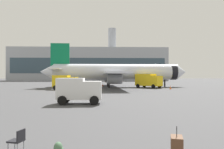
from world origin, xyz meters
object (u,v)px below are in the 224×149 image
(service_truck, at_px, (65,82))
(rolling_suitcase, at_px, (177,147))
(fuel_truck, at_px, (148,80))
(gate_chair, at_px, (18,139))
(cargo_van, at_px, (79,89))
(safety_cone_outer, at_px, (103,85))
(traveller_backpack, at_px, (59,149))
(safety_cone_far, at_px, (81,88))
(safety_cone_near, at_px, (66,85))
(airplane_at_gate, at_px, (116,72))
(safety_cone_mid, at_px, (170,87))

(service_truck, xyz_separation_m, rolling_suitcase, (10.30, -37.25, -1.22))
(fuel_truck, height_order, gate_chair, fuel_truck)
(cargo_van, height_order, safety_cone_outer, cargo_van)
(fuel_truck, distance_m, rolling_suitcase, 43.24)
(cargo_van, bearing_deg, rolling_suitcase, -71.22)
(traveller_backpack, bearing_deg, service_truck, 99.44)
(safety_cone_outer, distance_m, rolling_suitcase, 51.37)
(safety_cone_far, height_order, traveller_backpack, safety_cone_far)
(cargo_van, bearing_deg, fuel_truck, 65.36)
(cargo_van, height_order, safety_cone_near, cargo_van)
(safety_cone_near, bearing_deg, airplane_at_gate, -5.01)
(service_truck, relative_size, safety_cone_mid, 6.41)
(airplane_at_gate, bearing_deg, safety_cone_far, -126.59)
(service_truck, xyz_separation_m, gate_chair, (4.57, -36.54, -1.11))
(traveller_backpack, bearing_deg, safety_cone_far, 94.68)
(fuel_truck, height_order, traveller_backpack, fuel_truck)
(airplane_at_gate, distance_m, safety_cone_far, 12.91)
(safety_cone_outer, bearing_deg, safety_cone_near, -154.84)
(gate_chair, bearing_deg, safety_cone_outer, 86.62)
(fuel_truck, xyz_separation_m, safety_cone_far, (-14.74, -6.58, -1.44))
(fuel_truck, bearing_deg, safety_cone_far, -155.95)
(cargo_van, xyz_separation_m, safety_cone_far, (-2.03, 21.12, -1.11))
(safety_cone_far, bearing_deg, safety_cone_mid, 6.13)
(rolling_suitcase, bearing_deg, safety_cone_far, 101.14)
(cargo_van, bearing_deg, safety_cone_mid, 54.59)
(cargo_van, xyz_separation_m, gate_chair, (-0.68, -14.12, -0.95))
(cargo_van, relative_size, rolling_suitcase, 4.03)
(traveller_backpack, bearing_deg, rolling_suitcase, -5.59)
(airplane_at_gate, xyz_separation_m, cargo_van, (-5.40, -31.14, -2.21))
(fuel_truck, relative_size, traveller_backpack, 12.50)
(safety_cone_mid, bearing_deg, safety_cone_far, -173.87)
(safety_cone_far, bearing_deg, traveller_backpack, -85.32)
(safety_cone_near, distance_m, gate_chair, 46.72)
(cargo_van, height_order, safety_cone_far, cargo_van)
(safety_cone_far, bearing_deg, cargo_van, -84.50)
(fuel_truck, bearing_deg, traveller_backpack, -105.69)
(fuel_truck, height_order, safety_cone_far, fuel_truck)
(airplane_at_gate, height_order, fuel_truck, airplane_at_gate)
(airplane_at_gate, xyz_separation_m, safety_cone_mid, (11.02, -8.04, -3.27))
(safety_cone_outer, height_order, rolling_suitcase, rolling_suitcase)
(gate_chair, bearing_deg, traveller_backpack, -11.07)
(safety_cone_mid, relative_size, gate_chair, 0.92)
(safety_cone_outer, bearing_deg, safety_cone_far, -105.77)
(fuel_truck, relative_size, safety_cone_far, 8.80)
(service_truck, distance_m, traveller_backpack, 37.38)
(rolling_suitcase, relative_size, gate_chair, 1.28)
(airplane_at_gate, xyz_separation_m, traveller_backpack, (-4.53, -45.56, -3.42))
(safety_cone_near, xyz_separation_m, gate_chair, (6.09, -46.32, 0.09))
(airplane_at_gate, relative_size, traveller_backpack, 74.43)
(safety_cone_outer, height_order, traveller_backpack, safety_cone_outer)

